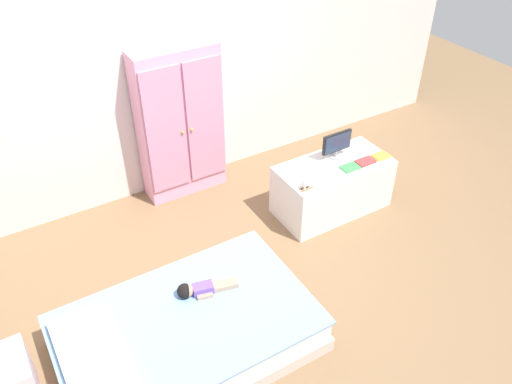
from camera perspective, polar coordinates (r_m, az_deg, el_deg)
name	(u,v)px	position (r m, az deg, el deg)	size (l,w,h in m)	color
ground_plane	(241,302)	(3.66, -1.68, -12.05)	(10.00, 10.00, 0.02)	brown
back_wall	(134,40)	(4.11, -13.39, 16.06)	(6.40, 0.05, 2.70)	silver
bed	(188,333)	(3.34, -7.56, -15.24)	(1.54, 0.98, 0.27)	beige
pillow	(91,358)	(3.14, -17.75, -17.06)	(0.32, 0.70, 0.06)	white
doll	(196,289)	(3.33, -6.64, -10.65)	(0.39, 0.16, 0.10)	#6B4CB2
wardrobe	(180,123)	(4.32, -8.38, 7.52)	(0.69, 0.28, 1.31)	#E599BC
tv_stand	(332,187)	(4.31, 8.43, 0.58)	(0.94, 0.47, 0.45)	silver
tv_monitor	(337,143)	(4.20, 8.93, 5.33)	(0.27, 0.10, 0.23)	#99999E
rocking_horse_toy	(308,182)	(3.85, 5.74, 1.11)	(0.10, 0.04, 0.12)	#8E6642
book_green	(350,167)	(4.15, 10.36, 2.70)	(0.15, 0.10, 0.01)	#429E51
book_red	(365,162)	(4.24, 12.00, 3.31)	(0.16, 0.10, 0.02)	#CC3838
book_yellow	(381,156)	(4.35, 13.66, 3.90)	(0.13, 0.10, 0.01)	gold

